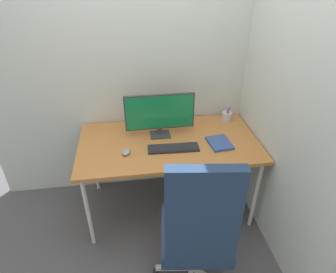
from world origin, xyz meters
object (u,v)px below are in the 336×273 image
(monitor, at_px, (160,113))
(mouse, at_px, (126,152))
(office_chair, at_px, (198,230))
(keyboard, at_px, (173,148))
(notebook, at_px, (220,143))
(pen_holder, at_px, (227,116))

(monitor, xyz_separation_m, mouse, (-0.31, -0.25, -0.20))
(office_chair, xyz_separation_m, mouse, (-0.43, 0.74, 0.14))
(monitor, bearing_deg, office_chair, -83.04)
(keyboard, bearing_deg, mouse, -178.76)
(keyboard, relative_size, notebook, 1.93)
(monitor, xyz_separation_m, notebook, (0.48, -0.23, -0.20))
(pen_holder, bearing_deg, notebook, -115.47)
(mouse, xyz_separation_m, notebook, (0.79, 0.03, -0.01))
(mouse, relative_size, notebook, 0.44)
(office_chair, bearing_deg, monitor, 96.96)
(office_chair, xyz_separation_m, keyboard, (-0.04, 0.75, 0.14))
(keyboard, bearing_deg, monitor, 108.66)
(pen_holder, relative_size, notebook, 0.72)
(notebook, bearing_deg, office_chair, -121.52)
(office_chair, distance_m, mouse, 0.87)
(mouse, bearing_deg, monitor, 48.71)
(monitor, distance_m, mouse, 0.44)
(pen_holder, bearing_deg, monitor, -165.50)
(notebook, bearing_deg, monitor, 148.65)
(office_chair, xyz_separation_m, pen_holder, (0.55, 1.17, 0.17))
(monitor, height_order, mouse, monitor)
(pen_holder, height_order, notebook, pen_holder)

